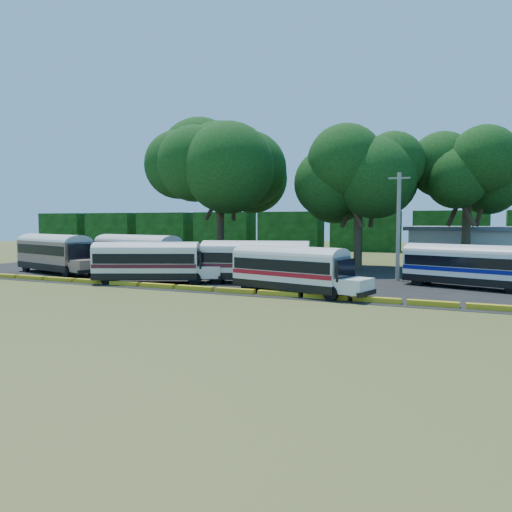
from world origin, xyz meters
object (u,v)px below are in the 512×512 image
at_px(bus_white_red, 292,267).
at_px(tree_west, 220,164).
at_px(bus_beige, 55,251).
at_px(bus_red, 139,251).
at_px(bus_cream_west, 150,260).

height_order(bus_white_red, tree_west, tree_west).
bearing_deg(bus_beige, bus_red, 38.68).
bearing_deg(bus_red, bus_beige, -146.92).
relative_size(bus_white_red, tree_west, 0.64).
relative_size(bus_beige, bus_red, 1.01).
height_order(bus_beige, bus_white_red, bus_beige).
bearing_deg(bus_cream_west, bus_white_red, -27.67).
relative_size(bus_beige, tree_west, 0.72).
distance_m(bus_beige, bus_red, 7.41).
bearing_deg(tree_west, bus_red, -101.85).
bearing_deg(bus_white_red, bus_beige, -173.59).
distance_m(bus_red, bus_cream_west, 7.11).
bearing_deg(bus_beige, bus_cream_west, 4.94).
xyz_separation_m(bus_white_red, tree_west, (-14.04, 16.63, 8.73)).
height_order(bus_beige, bus_red, bus_beige).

